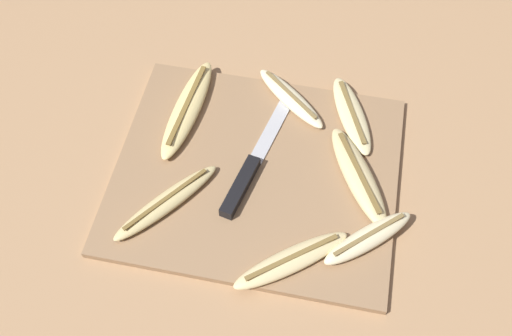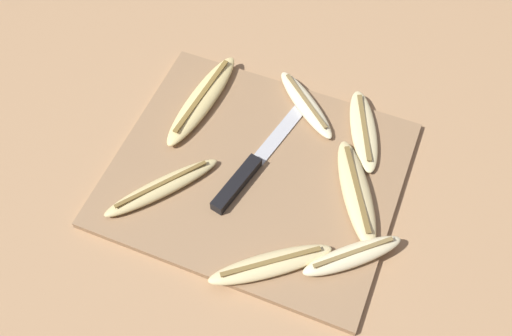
% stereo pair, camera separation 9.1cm
% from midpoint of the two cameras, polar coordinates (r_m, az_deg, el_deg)
% --- Properties ---
extents(ground_plane, '(4.00, 4.00, 0.00)m').
position_cam_midpoint_polar(ground_plane, '(0.93, 2.80, -0.95)').
color(ground_plane, tan).
extents(cutting_board, '(0.43, 0.37, 0.01)m').
position_cam_midpoint_polar(cutting_board, '(0.93, 2.81, -0.75)').
color(cutting_board, '#997551').
rests_on(cutting_board, ground_plane).
extents(knife, '(0.07, 0.24, 0.02)m').
position_cam_midpoint_polar(knife, '(0.91, 1.80, -0.81)').
color(knife, black).
rests_on(knife, cutting_board).
extents(banana_mellow_near, '(0.13, 0.18, 0.02)m').
position_cam_midpoint_polar(banana_mellow_near, '(0.91, 12.38, -2.49)').
color(banana_mellow_near, beige).
rests_on(banana_mellow_near, cutting_board).
extents(banana_golden_short, '(0.06, 0.21, 0.02)m').
position_cam_midpoint_polar(banana_golden_short, '(0.99, -2.53, 6.34)').
color(banana_golden_short, '#EDD689').
rests_on(banana_golden_short, cutting_board).
extents(banana_ripe_center, '(0.16, 0.14, 0.02)m').
position_cam_midpoint_polar(banana_ripe_center, '(0.84, 4.56, -9.41)').
color(banana_ripe_center, beige).
rests_on(banana_ripe_center, cutting_board).
extents(banana_soft_right, '(0.10, 0.16, 0.02)m').
position_cam_midpoint_polar(banana_soft_right, '(0.98, 12.85, 3.34)').
color(banana_soft_right, beige).
rests_on(banana_soft_right, cutting_board).
extents(banana_spotted_left, '(0.14, 0.17, 0.02)m').
position_cam_midpoint_polar(banana_spotted_left, '(0.90, -6.11, -2.07)').
color(banana_spotted_left, '#DBC684').
rests_on(banana_spotted_left, cutting_board).
extents(banana_bright_far, '(0.14, 0.13, 0.02)m').
position_cam_midpoint_polar(banana_bright_far, '(0.99, 7.40, 5.85)').
color(banana_bright_far, beige).
rests_on(banana_bright_far, cutting_board).
extents(banana_pale_long, '(0.13, 0.13, 0.02)m').
position_cam_midpoint_polar(banana_pale_long, '(0.86, 12.21, -8.43)').
color(banana_pale_long, beige).
rests_on(banana_pale_long, cutting_board).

